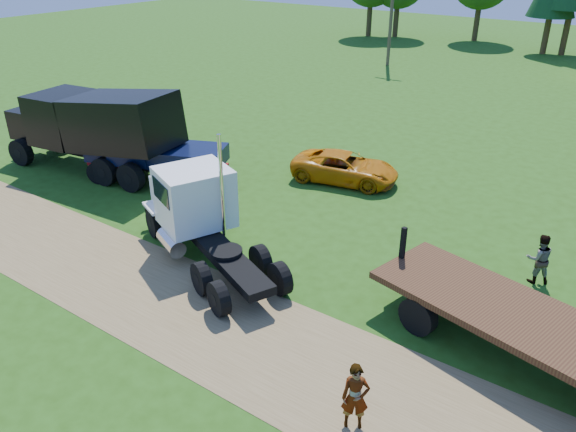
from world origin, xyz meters
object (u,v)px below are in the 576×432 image
Objects in this scene: orange_pickup at (345,167)px; spectator_a at (355,397)px; black_dump_truck at (95,125)px; navy_truck at (149,149)px; white_semi_tractor at (196,210)px; flatbed_trailer at (539,333)px.

orange_pickup is 2.80× the size of spectator_a.
black_dump_truck is 11.45m from orange_pickup.
navy_truck is 8.74m from orange_pickup.
white_semi_tractor is 0.79× the size of flatbed_trailer.
white_semi_tractor is 1.55× the size of orange_pickup.
navy_truck is 16.22m from spectator_a.
navy_truck is (2.69, 0.64, -0.78)m from black_dump_truck.
black_dump_truck reaches higher than spectator_a.
white_semi_tractor reaches higher than orange_pickup.
navy_truck is at bearing -176.45° from flatbed_trailer.
spectator_a is (14.50, -7.26, -0.56)m from navy_truck.
black_dump_truck is at bearing 127.73° from spectator_a.
flatbed_trailer reaches higher than orange_pickup.
orange_pickup is 14.06m from spectator_a.
orange_pickup is 12.56m from flatbed_trailer.
navy_truck reaches higher than flatbed_trailer.
navy_truck reaches higher than spectator_a.
spectator_a is (8.37, -3.86, -0.65)m from white_semi_tractor.
white_semi_tractor is at bearing -52.56° from navy_truck.
black_dump_truck is at bearing 169.89° from navy_truck.
navy_truck is at bearing 122.19° from spectator_a.
flatbed_trailer is 5.47× the size of spectator_a.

